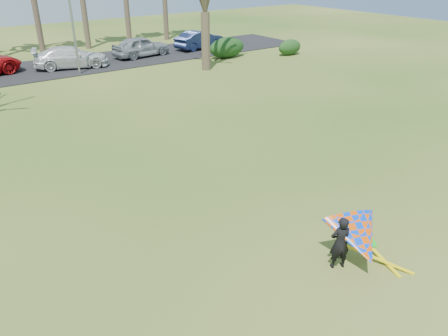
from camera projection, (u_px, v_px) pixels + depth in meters
ground at (262, 223)px, 13.54m from camera, size 100.00×100.00×0.00m
parking_strip at (39, 70)px, 31.73m from camera, size 46.00×7.00×0.06m
streetlight at (73, 7)px, 28.76m from camera, size 2.28×0.18×8.00m
hedge_near at (227, 47)px, 35.36m from camera, size 3.26×1.48×1.63m
hedge_far at (290, 47)px, 36.43m from camera, size 2.29×1.08×1.27m
car_3 at (71, 57)px, 31.92m from camera, size 5.61×3.44×1.52m
car_4 at (141, 46)px, 35.51m from camera, size 4.95×2.52×1.61m
car_5 at (199, 40)px, 38.60m from camera, size 4.89×2.41×1.54m
kite_flyer at (358, 239)px, 11.31m from camera, size 2.13×2.39×2.02m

